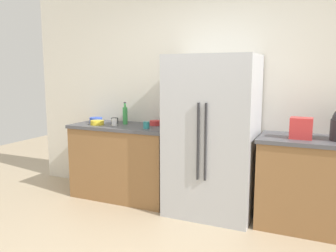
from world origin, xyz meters
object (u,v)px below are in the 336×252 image
at_px(cup_b, 114,122).
at_px(cup_a, 115,121).
at_px(refrigerator, 212,136).
at_px(bowl_c, 97,123).
at_px(toaster, 301,128).
at_px(cup_d, 146,125).
at_px(bowl_a, 96,120).
at_px(bowl_b, 155,123).
at_px(bottle_a, 125,115).

bearing_deg(cup_b, cup_a, 121.41).
xyz_separation_m(refrigerator, cup_b, (-1.24, -0.05, 0.09)).
height_order(cup_b, bowl_c, cup_b).
distance_m(toaster, bowl_c, 2.40).
distance_m(refrigerator, cup_d, 0.78).
height_order(refrigerator, bowl_c, refrigerator).
bearing_deg(cup_b, bowl_a, 161.39).
bearing_deg(cup_d, bowl_c, 179.27).
distance_m(refrigerator, bowl_a, 1.61).
bearing_deg(bowl_b, toaster, -6.90).
bearing_deg(bottle_a, bowl_a, -175.84).
distance_m(bowl_a, bowl_b, 0.83).
bearing_deg(cup_a, cup_d, -18.31).
xyz_separation_m(toaster, cup_b, (-2.16, -0.03, -0.06)).
height_order(cup_a, bowl_a, cup_a).
xyz_separation_m(cup_d, bowl_a, (-0.83, 0.16, -0.01)).
bearing_deg(bottle_a, bowl_c, -148.18).
distance_m(cup_d, bowl_b, 0.27).
bearing_deg(toaster, bowl_b, 173.10).
distance_m(toaster, bowl_b, 1.72).
relative_size(toaster, cup_d, 2.64).
xyz_separation_m(toaster, bottle_a, (-2.10, 0.13, 0.01)).
bearing_deg(cup_a, bowl_c, -130.52).
bearing_deg(cup_b, bowl_c, -172.56).
relative_size(toaster, bowl_a, 1.28).
relative_size(refrigerator, toaster, 8.39).
xyz_separation_m(refrigerator, bowl_b, (-0.79, 0.19, 0.08)).
bearing_deg(bowl_a, bottle_a, 4.16).
bearing_deg(cup_a, bowl_b, 9.42).
height_order(cup_d, bowl_c, cup_d).
bearing_deg(bowl_b, cup_a, -170.58).
bearing_deg(refrigerator, toaster, -1.24).
height_order(refrigerator, toaster, refrigerator).
xyz_separation_m(toaster, bowl_c, (-2.40, -0.06, -0.08)).
bearing_deg(bowl_b, cup_b, -152.75).
xyz_separation_m(bottle_a, cup_a, (-0.15, -0.01, -0.08)).
distance_m(toaster, cup_b, 2.16).
relative_size(bottle_a, bowl_a, 1.72).
height_order(toaster, cup_b, toaster).
xyz_separation_m(cup_b, cup_d, (0.47, -0.04, -0.00)).
xyz_separation_m(cup_b, bowl_a, (-0.37, 0.12, -0.01)).
bearing_deg(cup_a, cup_b, -58.59).
distance_m(cup_d, bowl_a, 0.85).
bearing_deg(bowl_b, bottle_a, -168.63).
relative_size(refrigerator, cup_b, 20.74).
bearing_deg(bowl_c, cup_d, -0.73).
xyz_separation_m(toaster, cup_d, (-1.70, -0.07, -0.07)).
distance_m(bowl_b, bowl_c, 0.74).
xyz_separation_m(toaster, bowl_a, (-2.53, 0.10, -0.07)).
relative_size(bottle_a, cup_b, 3.32).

